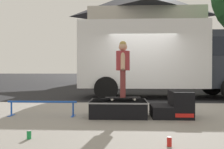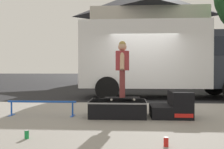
# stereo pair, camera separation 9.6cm
# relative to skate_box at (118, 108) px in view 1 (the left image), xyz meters

# --- Properties ---
(ground_plane) EXTENTS (140.00, 140.00, 0.00)m
(ground_plane) POSITION_rel_skate_box_xyz_m (0.83, 2.82, -0.31)
(ground_plane) COLOR black
(sidewalk_slab) EXTENTS (50.00, 5.00, 0.12)m
(sidewalk_slab) POSITION_rel_skate_box_xyz_m (0.83, -0.18, -0.25)
(sidewalk_slab) COLOR gray
(sidewalk_slab) RESTS_ON ground
(skate_box) EXTENTS (1.24, 0.84, 0.35)m
(skate_box) POSITION_rel_skate_box_xyz_m (0.00, 0.00, 0.00)
(skate_box) COLOR black
(skate_box) RESTS_ON sidewalk_slab
(kicker_ramp) EXTENTS (0.85, 0.78, 0.57)m
(kicker_ramp) POSITION_rel_skate_box_xyz_m (1.22, -0.00, 0.04)
(kicker_ramp) COLOR black
(kicker_ramp) RESTS_ON sidewalk_slab
(grind_rail) EXTENTS (1.56, 0.28, 0.34)m
(grind_rail) POSITION_rel_skate_box_xyz_m (-1.71, -0.01, 0.06)
(grind_rail) COLOR blue
(grind_rail) RESTS_ON sidewalk_slab
(skateboard) EXTENTS (0.80, 0.30, 0.07)m
(skateboard) POSITION_rel_skate_box_xyz_m (0.10, 0.06, 0.22)
(skateboard) COLOR black
(skateboard) RESTS_ON skate_box
(skater_kid) EXTENTS (0.30, 0.64, 1.25)m
(skater_kid) POSITION_rel_skate_box_xyz_m (0.10, 0.06, 0.97)
(skater_kid) COLOR brown
(skater_kid) RESTS_ON skateboard
(soda_can) EXTENTS (0.07, 0.07, 0.13)m
(soda_can) POSITION_rel_skate_box_xyz_m (0.73, -2.14, -0.13)
(soda_can) COLOR red
(soda_can) RESTS_ON sidewalk_slab
(soda_can_b) EXTENTS (0.07, 0.07, 0.13)m
(soda_can_b) POSITION_rel_skate_box_xyz_m (-1.29, -1.88, -0.13)
(soda_can_b) COLOR #198C3F
(soda_can_b) RESTS_ON sidewalk_slab
(box_truck) EXTENTS (6.91, 2.63, 3.05)m
(box_truck) POSITION_rel_skate_box_xyz_m (1.82, 5.02, 1.39)
(box_truck) COLOR white
(box_truck) RESTS_ON ground
(house_behind) EXTENTS (9.54, 8.22, 8.40)m
(house_behind) POSITION_rel_skate_box_xyz_m (1.83, 17.13, 3.93)
(house_behind) COLOR beige
(house_behind) RESTS_ON ground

